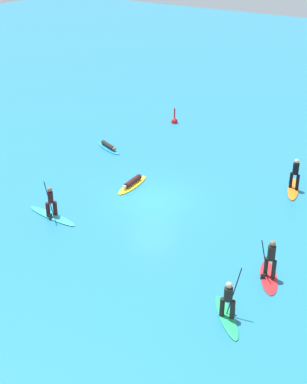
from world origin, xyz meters
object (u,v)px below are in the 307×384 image
at_px(surfer_on_yellow_board, 132,183).
at_px(surfer_on_teal_board, 52,210).
at_px(surfer_on_green_board, 227,308).
at_px(surfer_on_red_board, 270,267).
at_px(marker_buoy, 174,121).
at_px(surfer_on_blue_board, 109,147).
at_px(surfer_on_orange_board, 294,181).

height_order(surfer_on_yellow_board, surfer_on_teal_board, surfer_on_teal_board).
distance_m(surfer_on_yellow_board, surfer_on_green_board, 12.31).
xyz_separation_m(surfer_on_red_board, surfer_on_yellow_board, (-10.10, 4.15, -0.44)).
bearing_deg(marker_buoy, surfer_on_green_board, -53.69).
bearing_deg(surfer_on_green_board, surfer_on_teal_board, 36.90).
bearing_deg(surfer_on_green_board, surfer_on_red_board, -47.53).
relative_size(surfer_on_blue_board, surfer_on_green_board, 1.11).
xyz_separation_m(surfer_on_orange_board, surfer_on_teal_board, (-9.40, -9.79, -0.14)).
relative_size(surfer_on_orange_board, surfer_on_yellow_board, 1.03).
xyz_separation_m(surfer_on_teal_board, surfer_on_green_board, (11.16, -2.27, 0.10)).
height_order(surfer_on_blue_board, surfer_on_teal_board, surfer_on_teal_board).
relative_size(surfer_on_yellow_board, marker_buoy, 2.26).
bearing_deg(surfer_on_yellow_board, marker_buoy, -164.91).
xyz_separation_m(surfer_on_red_board, surfer_on_orange_board, (-2.10, 8.69, -0.04)).
bearing_deg(surfer_on_yellow_board, surfer_on_teal_board, -18.06).
bearing_deg(surfer_on_green_board, surfer_on_yellow_board, 10.79).
height_order(surfer_on_orange_board, marker_buoy, surfer_on_orange_board).
distance_m(surfer_on_orange_board, surfer_on_teal_board, 13.57).
height_order(surfer_on_red_board, surfer_on_blue_board, surfer_on_red_board).
xyz_separation_m(surfer_on_red_board, surfer_on_green_board, (-0.35, -3.36, -0.08)).
distance_m(surfer_on_teal_board, marker_buoy, 15.74).
bearing_deg(surfer_on_green_board, marker_buoy, -5.28).
bearing_deg(surfer_on_blue_board, surfer_on_orange_board, 27.21).
height_order(surfer_on_orange_board, surfer_on_yellow_board, surfer_on_orange_board).
bearing_deg(surfer_on_orange_board, surfer_on_blue_board, -103.85).
relative_size(surfer_on_teal_board, surfer_on_green_board, 1.38).
xyz_separation_m(surfer_on_yellow_board, surfer_on_teal_board, (-1.41, -5.24, 0.26)).
bearing_deg(surfer_on_blue_board, marker_buoy, 103.99).
height_order(surfer_on_yellow_board, marker_buoy, marker_buoy).
bearing_deg(surfer_on_teal_board, surfer_on_blue_board, 113.83).
bearing_deg(marker_buoy, surfer_on_orange_board, -27.09).
bearing_deg(marker_buoy, surfer_on_teal_board, -82.75).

